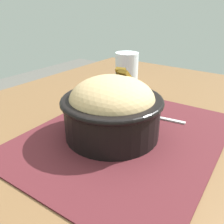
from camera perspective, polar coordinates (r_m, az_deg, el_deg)
table at (r=0.56m, az=3.50°, el=-10.26°), size 1.11×0.89×0.77m
placemat at (r=0.49m, az=3.15°, el=-5.48°), size 0.45×0.37×0.00m
bowl at (r=0.47m, az=-0.01°, el=0.96°), size 0.23×0.23×0.13m
fork at (r=0.57m, az=10.27°, el=-1.18°), size 0.03×0.12×0.00m
drinking_glass at (r=0.79m, az=3.48°, el=9.67°), size 0.07×0.07×0.10m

